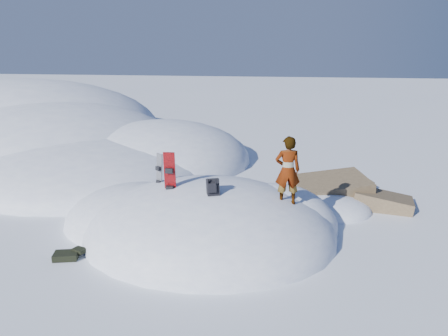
# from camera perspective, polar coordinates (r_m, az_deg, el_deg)

# --- Properties ---
(ground) EXTENTS (120.00, 120.00, 0.00)m
(ground) POSITION_cam_1_polar(r_m,az_deg,el_deg) (12.28, -1.99, -8.74)
(ground) COLOR white
(ground) RESTS_ON ground
(snow_mound) EXTENTS (8.00, 6.00, 3.00)m
(snow_mound) POSITION_cam_1_polar(r_m,az_deg,el_deg) (12.52, -2.58, -8.23)
(snow_mound) COLOR white
(snow_mound) RESTS_ON ground
(snow_ridge) EXTENTS (21.50, 18.50, 6.40)m
(snow_ridge) POSITION_cam_1_polar(r_m,az_deg,el_deg) (24.79, -22.16, 2.84)
(snow_ridge) COLOR white
(snow_ridge) RESTS_ON ground
(rock_outcrop) EXTENTS (4.68, 4.41, 1.68)m
(rock_outcrop) POSITION_cam_1_polar(r_m,az_deg,el_deg) (14.99, 14.29, -4.51)
(rock_outcrop) COLOR brown
(rock_outcrop) RESTS_ON ground
(snowboard_red) EXTENTS (0.31, 0.21, 1.64)m
(snowboard_red) POSITION_cam_1_polar(r_m,az_deg,el_deg) (11.64, -7.06, -1.72)
(snowboard_red) COLOR red
(snowboard_red) RESTS_ON snow_mound
(snowboard_dark) EXTENTS (0.27, 0.27, 1.37)m
(snowboard_dark) POSITION_cam_1_polar(r_m,az_deg,el_deg) (12.52, -8.48, -1.13)
(snowboard_dark) COLOR black
(snowboard_dark) RESTS_ON snow_mound
(backpack) EXTENTS (0.40, 0.44, 0.51)m
(backpack) POSITION_cam_1_polar(r_m,az_deg,el_deg) (11.02, -1.49, -2.51)
(backpack) COLOR black
(backpack) RESTS_ON snow_mound
(gear_pile) EXTENTS (0.79, 0.61, 0.21)m
(gear_pile) POSITION_cam_1_polar(r_m,az_deg,el_deg) (11.64, -19.68, -10.62)
(gear_pile) COLOR black
(gear_pile) RESTS_ON ground
(person) EXTENTS (0.71, 0.52, 1.78)m
(person) POSITION_cam_1_polar(r_m,az_deg,el_deg) (11.24, 8.31, -0.31)
(person) COLOR slate
(person) RESTS_ON snow_mound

